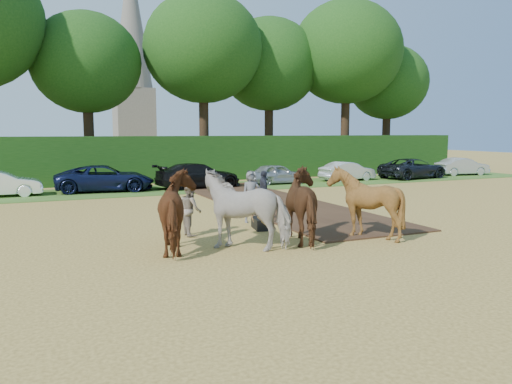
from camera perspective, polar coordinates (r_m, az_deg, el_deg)
name	(u,v)px	position (r m, az deg, el deg)	size (l,w,h in m)	color
ground	(321,232)	(16.59, 7.40, -4.60)	(120.00, 120.00, 0.00)	gold
earth_strip	(270,202)	(23.37, 1.63, -1.13)	(4.50, 17.00, 0.05)	#472D1C
grass_verge	(195,188)	(29.32, -6.94, 0.45)	(50.00, 5.00, 0.03)	#38601E
hedgerow	(175,159)	(33.51, -9.23, 3.77)	(46.00, 1.60, 3.00)	#14380F
spectator_near	(191,209)	(16.01, -7.49, -1.97)	(0.82, 0.64, 1.68)	#C3B499
spectator_far	(264,191)	(20.81, 0.89, 0.15)	(0.99, 0.41, 1.69)	#22242E
plough_team	(278,206)	(14.71, 2.52, -1.65)	(7.64, 5.32, 2.24)	brown
parked_cars	(238,175)	(30.25, -2.11, 1.99)	(41.51, 3.84, 1.47)	silver
treeline	(137,49)	(36.64, -13.44, 15.65)	(48.70, 10.60, 14.21)	#382616
church	(132,52)	(70.77, -13.97, 15.22)	(5.20, 5.20, 27.00)	slate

